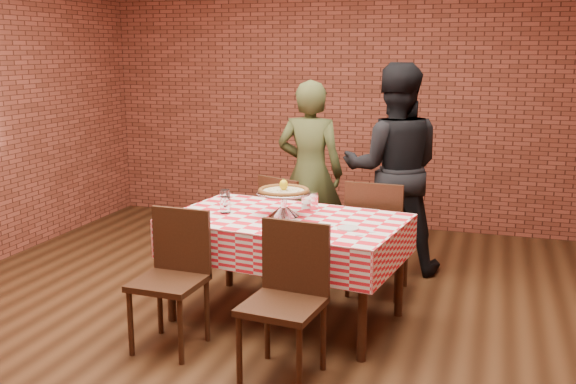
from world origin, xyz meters
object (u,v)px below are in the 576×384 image
(pizza, at_px, (284,191))
(chair_far_right, at_px, (378,236))
(pizza_stand, at_px, (284,204))
(chair_near_left, at_px, (168,283))
(water_glass_left, at_px, (225,205))
(diner_black, at_px, (393,169))
(chair_far_left, at_px, (293,227))
(condiment_caddy, at_px, (310,201))
(water_glass_right, at_px, (225,198))
(chair_near_right, at_px, (282,305))
(table, at_px, (286,269))
(diner_olive, at_px, (310,173))

(pizza, relative_size, chair_far_right, 0.39)
(pizza_stand, xyz_separation_m, chair_near_left, (-0.55, -0.72, -0.40))
(water_glass_left, distance_m, diner_black, 1.67)
(chair_far_left, bearing_deg, condiment_caddy, 141.20)
(water_glass_right, xyz_separation_m, chair_near_left, (-0.02, -0.90, -0.37))
(water_glass_right, bearing_deg, water_glass_left, -66.71)
(pizza, distance_m, chair_near_right, 1.04)
(water_glass_right, height_order, condiment_caddy, condiment_caddy)
(water_glass_left, xyz_separation_m, chair_near_left, (-0.12, -0.68, -0.37))
(chair_near_right, relative_size, chair_far_right, 0.99)
(chair_near_left, height_order, chair_near_right, chair_near_right)
(condiment_caddy, xyz_separation_m, chair_near_left, (-0.67, -0.95, -0.38))
(table, relative_size, water_glass_right, 13.43)
(chair_far_right, height_order, diner_olive, diner_olive)
(water_glass_right, distance_m, diner_black, 1.56)
(pizza_stand, bearing_deg, diner_olive, 97.60)
(water_glass_left, height_order, diner_olive, diner_olive)
(diner_black, bearing_deg, chair_near_right, 71.12)
(chair_near_left, height_order, chair_far_right, chair_far_right)
(water_glass_right, height_order, chair_far_right, chair_far_right)
(table, relative_size, pizza_stand, 4.11)
(chair_near_right, xyz_separation_m, chair_far_right, (0.28, 1.58, 0.01))
(condiment_caddy, bearing_deg, chair_far_right, 76.91)
(pizza_stand, bearing_deg, chair_far_right, 51.67)
(pizza, distance_m, condiment_caddy, 0.28)
(water_glass_left, bearing_deg, condiment_caddy, 25.71)
(pizza_stand, relative_size, chair_far_right, 0.42)
(diner_black, bearing_deg, diner_olive, -11.87)
(water_glass_left, bearing_deg, water_glass_right, 113.29)
(condiment_caddy, bearing_deg, pizza, -90.26)
(water_glass_right, distance_m, diner_olive, 1.18)
(water_glass_left, distance_m, diner_olive, 1.37)
(pizza_stand, distance_m, chair_near_right, 1.00)
(pizza, height_order, diner_olive, diner_olive)
(chair_far_right, distance_m, diner_black, 0.73)
(water_glass_left, height_order, chair_far_right, chair_far_right)
(pizza, bearing_deg, table, -43.68)
(diner_olive, bearing_deg, pizza, 96.64)
(chair_near_left, bearing_deg, pizza_stand, 55.26)
(water_glass_right, distance_m, chair_far_left, 0.81)
(pizza, relative_size, chair_far_left, 0.40)
(diner_olive, bearing_deg, chair_far_left, 88.02)
(pizza, xyz_separation_m, water_glass_right, (-0.52, 0.18, -0.12))
(chair_near_left, relative_size, diner_olive, 0.54)
(pizza_stand, height_order, chair_near_right, pizza_stand)
(table, bearing_deg, condiment_caddy, 68.35)
(pizza_stand, bearing_deg, chair_near_left, -127.07)
(water_glass_left, xyz_separation_m, chair_near_right, (0.70, -0.84, -0.36))
(water_glass_left, distance_m, water_glass_right, 0.24)
(chair_near_left, relative_size, chair_far_right, 0.97)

